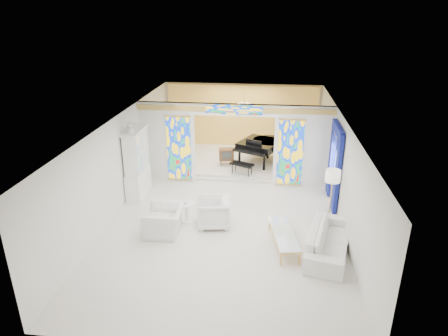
# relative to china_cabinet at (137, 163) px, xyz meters

# --- Properties ---
(floor) EXTENTS (12.00, 12.00, 0.00)m
(floor) POSITION_rel_china_cabinet_xyz_m (3.22, -0.60, -1.17)
(floor) COLOR silver
(floor) RESTS_ON ground
(ceiling) EXTENTS (7.00, 12.00, 0.02)m
(ceiling) POSITION_rel_china_cabinet_xyz_m (3.22, -0.60, 1.83)
(ceiling) COLOR white
(ceiling) RESTS_ON wall_back
(wall_back) EXTENTS (7.00, 0.02, 3.00)m
(wall_back) POSITION_rel_china_cabinet_xyz_m (3.22, 5.40, 0.33)
(wall_back) COLOR silver
(wall_back) RESTS_ON floor
(wall_front) EXTENTS (7.00, 0.02, 3.00)m
(wall_front) POSITION_rel_china_cabinet_xyz_m (3.22, -6.60, 0.33)
(wall_front) COLOR silver
(wall_front) RESTS_ON floor
(wall_left) EXTENTS (0.02, 12.00, 3.00)m
(wall_left) POSITION_rel_china_cabinet_xyz_m (-0.28, -0.60, 0.33)
(wall_left) COLOR silver
(wall_left) RESTS_ON floor
(wall_right) EXTENTS (0.02, 12.00, 3.00)m
(wall_right) POSITION_rel_china_cabinet_xyz_m (6.72, -0.60, 0.33)
(wall_right) COLOR silver
(wall_right) RESTS_ON floor
(partition_wall) EXTENTS (7.00, 0.22, 3.00)m
(partition_wall) POSITION_rel_china_cabinet_xyz_m (3.22, 1.40, 0.48)
(partition_wall) COLOR silver
(partition_wall) RESTS_ON floor
(stained_glass_left) EXTENTS (0.90, 0.04, 2.40)m
(stained_glass_left) POSITION_rel_china_cabinet_xyz_m (1.19, 1.29, 0.13)
(stained_glass_left) COLOR gold
(stained_glass_left) RESTS_ON partition_wall
(stained_glass_right) EXTENTS (0.90, 0.04, 2.40)m
(stained_glass_right) POSITION_rel_china_cabinet_xyz_m (5.25, 1.29, 0.13)
(stained_glass_right) COLOR gold
(stained_glass_right) RESTS_ON partition_wall
(stained_glass_transom) EXTENTS (2.00, 0.04, 0.34)m
(stained_glass_transom) POSITION_rel_china_cabinet_xyz_m (3.22, 1.29, 1.65)
(stained_glass_transom) COLOR gold
(stained_glass_transom) RESTS_ON partition_wall
(alcove_platform) EXTENTS (6.80, 3.80, 0.18)m
(alcove_platform) POSITION_rel_china_cabinet_xyz_m (3.22, 3.50, -1.08)
(alcove_platform) COLOR silver
(alcove_platform) RESTS_ON floor
(gold_curtain_back) EXTENTS (6.70, 0.10, 2.90)m
(gold_curtain_back) POSITION_rel_china_cabinet_xyz_m (3.22, 5.28, 0.33)
(gold_curtain_back) COLOR #E5B24F
(gold_curtain_back) RESTS_ON wall_back
(chandelier) EXTENTS (0.48, 0.48, 0.30)m
(chandelier) POSITION_rel_china_cabinet_xyz_m (3.42, 3.40, 1.38)
(chandelier) COLOR gold
(chandelier) RESTS_ON ceiling
(blue_drapes) EXTENTS (0.14, 1.85, 2.65)m
(blue_drapes) POSITION_rel_china_cabinet_xyz_m (6.62, 0.10, 0.41)
(blue_drapes) COLOR navy
(blue_drapes) RESTS_ON wall_right
(china_cabinet) EXTENTS (0.56, 1.46, 2.72)m
(china_cabinet) POSITION_rel_china_cabinet_xyz_m (0.00, 0.00, 0.00)
(china_cabinet) COLOR white
(china_cabinet) RESTS_ON floor
(armchair_left) EXTENTS (1.09, 1.24, 0.78)m
(armchair_left) POSITION_rel_china_cabinet_xyz_m (1.55, -2.40, -0.78)
(armchair_left) COLOR silver
(armchair_left) RESTS_ON floor
(armchair_right) EXTENTS (1.08, 1.05, 0.86)m
(armchair_right) POSITION_rel_china_cabinet_xyz_m (2.90, -1.85, -0.74)
(armchair_right) COLOR silver
(armchair_right) RESTS_ON floor
(sofa) EXTENTS (1.54, 2.67, 0.73)m
(sofa) POSITION_rel_china_cabinet_xyz_m (6.17, -2.92, -0.80)
(sofa) COLOR white
(sofa) RESTS_ON floor
(side_table) EXTENTS (0.65, 0.65, 0.63)m
(side_table) POSITION_rel_china_cabinet_xyz_m (2.06, -1.72, -0.75)
(side_table) COLOR white
(side_table) RESTS_ON floor
(vase) EXTENTS (0.17, 0.17, 0.17)m
(vase) POSITION_rel_china_cabinet_xyz_m (2.06, -1.72, -0.45)
(vase) COLOR silver
(vase) RESTS_ON side_table
(coffee_table) EXTENTS (0.90, 1.95, 0.42)m
(coffee_table) POSITION_rel_china_cabinet_xyz_m (4.97, -2.76, -0.78)
(coffee_table) COLOR white
(coffee_table) RESTS_ON floor
(floor_lamp) EXTENTS (0.51, 0.51, 1.79)m
(floor_lamp) POSITION_rel_china_cabinet_xyz_m (6.35, -1.42, 0.36)
(floor_lamp) COLOR gold
(floor_lamp) RESTS_ON floor
(grand_piano) EXTENTS (2.48, 2.87, 1.11)m
(grand_piano) POSITION_rel_china_cabinet_xyz_m (4.27, 3.22, -0.24)
(grand_piano) COLOR black
(grand_piano) RESTS_ON alcove_platform
(tv_console) EXTENTS (0.64, 0.50, 0.67)m
(tv_console) POSITION_rel_china_cabinet_xyz_m (2.79, 2.75, -0.55)
(tv_console) COLOR brown
(tv_console) RESTS_ON alcove_platform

